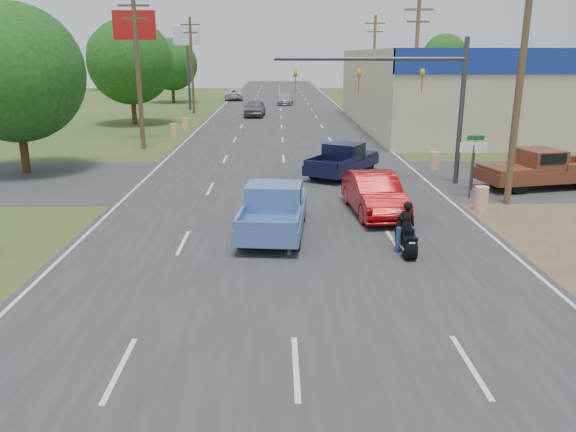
{
  "coord_description": "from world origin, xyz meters",
  "views": [
    {
      "loc": [
        -0.35,
        -10.19,
        6.2
      ],
      "look_at": [
        -0.04,
        6.79,
        1.3
      ],
      "focal_mm": 35.0,
      "sensor_mm": 36.0,
      "label": 1
    }
  ],
  "objects_px": {
    "blue_pickup": "(274,208)",
    "navy_pickup": "(344,159)",
    "motorcycle": "(406,238)",
    "distant_car_white": "(234,95)",
    "rider": "(406,229)",
    "distant_car_grey": "(255,108)",
    "red_convertible": "(374,194)",
    "distant_car_silver": "(285,99)",
    "brown_pickup": "(537,169)"
  },
  "relations": [
    {
      "from": "blue_pickup",
      "to": "distant_car_white",
      "type": "height_order",
      "value": "blue_pickup"
    },
    {
      "from": "rider",
      "to": "navy_pickup",
      "type": "distance_m",
      "value": 12.15
    },
    {
      "from": "navy_pickup",
      "to": "distant_car_silver",
      "type": "height_order",
      "value": "navy_pickup"
    },
    {
      "from": "red_convertible",
      "to": "rider",
      "type": "distance_m",
      "value": 4.61
    },
    {
      "from": "rider",
      "to": "distant_car_white",
      "type": "distance_m",
      "value": 64.47
    },
    {
      "from": "brown_pickup",
      "to": "distant_car_white",
      "type": "height_order",
      "value": "brown_pickup"
    },
    {
      "from": "blue_pickup",
      "to": "navy_pickup",
      "type": "distance_m",
      "value": 10.55
    },
    {
      "from": "motorcycle",
      "to": "navy_pickup",
      "type": "height_order",
      "value": "navy_pickup"
    },
    {
      "from": "rider",
      "to": "distant_car_white",
      "type": "bearing_deg",
      "value": -81.36
    },
    {
      "from": "brown_pickup",
      "to": "distant_car_grey",
      "type": "relative_size",
      "value": 1.2
    },
    {
      "from": "red_convertible",
      "to": "brown_pickup",
      "type": "height_order",
      "value": "brown_pickup"
    },
    {
      "from": "motorcycle",
      "to": "distant_car_white",
      "type": "xyz_separation_m",
      "value": [
        -10.25,
        63.71,
        0.24
      ]
    },
    {
      "from": "navy_pickup",
      "to": "distant_car_grey",
      "type": "height_order",
      "value": "navy_pickup"
    },
    {
      "from": "rider",
      "to": "distant_car_silver",
      "type": "bearing_deg",
      "value": -87.32
    },
    {
      "from": "motorcycle",
      "to": "distant_car_white",
      "type": "distance_m",
      "value": 64.53
    },
    {
      "from": "navy_pickup",
      "to": "distant_car_white",
      "type": "height_order",
      "value": "navy_pickup"
    },
    {
      "from": "blue_pickup",
      "to": "distant_car_silver",
      "type": "relative_size",
      "value": 1.18
    },
    {
      "from": "navy_pickup",
      "to": "distant_car_white",
      "type": "bearing_deg",
      "value": 132.46
    },
    {
      "from": "rider",
      "to": "navy_pickup",
      "type": "xyz_separation_m",
      "value": [
        -0.62,
        12.13,
        0.06
      ]
    },
    {
      "from": "red_convertible",
      "to": "rider",
      "type": "xyz_separation_m",
      "value": [
        0.25,
        -4.6,
        -0.01
      ]
    },
    {
      "from": "red_convertible",
      "to": "motorcycle",
      "type": "distance_m",
      "value": 4.68
    },
    {
      "from": "distant_car_white",
      "to": "motorcycle",
      "type": "bearing_deg",
      "value": 95.4
    },
    {
      "from": "blue_pickup",
      "to": "distant_car_grey",
      "type": "distance_m",
      "value": 39.55
    },
    {
      "from": "brown_pickup",
      "to": "navy_pickup",
      "type": "bearing_deg",
      "value": 58.43
    },
    {
      "from": "blue_pickup",
      "to": "brown_pickup",
      "type": "bearing_deg",
      "value": 33.83
    },
    {
      "from": "rider",
      "to": "distant_car_white",
      "type": "relative_size",
      "value": 0.3
    },
    {
      "from": "blue_pickup",
      "to": "distant_car_white",
      "type": "relative_size",
      "value": 1.03
    },
    {
      "from": "motorcycle",
      "to": "distant_car_silver",
      "type": "xyz_separation_m",
      "value": [
        -3.13,
        56.19,
        0.18
      ]
    },
    {
      "from": "distant_car_silver",
      "to": "distant_car_white",
      "type": "bearing_deg",
      "value": 137.51
    },
    {
      "from": "distant_car_silver",
      "to": "red_convertible",
      "type": "bearing_deg",
      "value": -82.71
    },
    {
      "from": "rider",
      "to": "navy_pickup",
      "type": "relative_size",
      "value": 0.3
    },
    {
      "from": "rider",
      "to": "distant_car_grey",
      "type": "xyz_separation_m",
      "value": [
        -6.47,
        41.71,
        0.05
      ]
    },
    {
      "from": "distant_car_silver",
      "to": "navy_pickup",
      "type": "bearing_deg",
      "value": -82.64
    },
    {
      "from": "rider",
      "to": "blue_pickup",
      "type": "height_order",
      "value": "blue_pickup"
    },
    {
      "from": "blue_pickup",
      "to": "brown_pickup",
      "type": "xyz_separation_m",
      "value": [
        12.54,
        6.77,
        0.04
      ]
    },
    {
      "from": "blue_pickup",
      "to": "rider",
      "type": "bearing_deg",
      "value": -22.25
    },
    {
      "from": "distant_car_silver",
      "to": "blue_pickup",
      "type": "bearing_deg",
      "value": -87.09
    },
    {
      "from": "motorcycle",
      "to": "distant_car_white",
      "type": "height_order",
      "value": "distant_car_white"
    },
    {
      "from": "motorcycle",
      "to": "rider",
      "type": "height_order",
      "value": "rider"
    },
    {
      "from": "red_convertible",
      "to": "navy_pickup",
      "type": "height_order",
      "value": "navy_pickup"
    },
    {
      "from": "red_convertible",
      "to": "distant_car_white",
      "type": "height_order",
      "value": "red_convertible"
    },
    {
      "from": "blue_pickup",
      "to": "navy_pickup",
      "type": "bearing_deg",
      "value": 75.37
    },
    {
      "from": "motorcycle",
      "to": "blue_pickup",
      "type": "distance_m",
      "value": 4.84
    },
    {
      "from": "rider",
      "to": "brown_pickup",
      "type": "height_order",
      "value": "brown_pickup"
    },
    {
      "from": "blue_pickup",
      "to": "navy_pickup",
      "type": "xyz_separation_m",
      "value": [
        3.62,
        9.91,
        -0.04
      ]
    },
    {
      "from": "motorcycle",
      "to": "brown_pickup",
      "type": "distance_m",
      "value": 12.29
    },
    {
      "from": "motorcycle",
      "to": "navy_pickup",
      "type": "xyz_separation_m",
      "value": [
        -0.62,
        12.2,
        0.36
      ]
    },
    {
      "from": "motorcycle",
      "to": "blue_pickup",
      "type": "relative_size",
      "value": 0.4
    },
    {
      "from": "red_convertible",
      "to": "brown_pickup",
      "type": "bearing_deg",
      "value": 22.26
    },
    {
      "from": "distant_car_white",
      "to": "red_convertible",
      "type": "bearing_deg",
      "value": 95.87
    }
  ]
}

